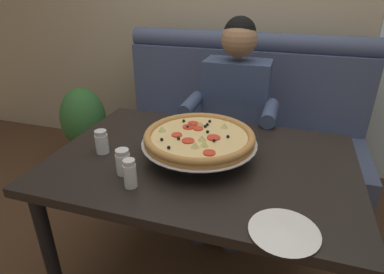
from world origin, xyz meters
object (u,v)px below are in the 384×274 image
dining_table (202,175)px  shaker_pepper_flakes (130,175)px  diner_main (232,114)px  plate_near_left (284,230)px  shaker_parmesan (102,143)px  pizza (199,138)px  booth_bench (236,141)px  shaker_oregano (123,163)px  potted_plant (84,125)px

dining_table → shaker_pepper_flakes: shaker_pepper_flakes is taller
diner_main → plate_near_left: (0.36, -1.02, 0.05)m
shaker_parmesan → plate_near_left: bearing=-19.5°
shaker_parmesan → pizza: bearing=11.5°
booth_bench → dining_table: bearing=-90.0°
shaker_oregano → dining_table: bearing=38.3°
shaker_oregano → booth_bench: bearing=76.7°
shaker_oregano → pizza: bearing=40.8°
pizza → shaker_parmesan: pizza is taller
shaker_pepper_flakes → shaker_parmesan: 0.32m
pizza → shaker_oregano: pizza is taller
shaker_parmesan → potted_plant: (-0.80, 0.94, -0.41)m
shaker_pepper_flakes → shaker_parmesan: shaker_pepper_flakes is taller
shaker_pepper_flakes → booth_bench: bearing=80.6°
plate_near_left → diner_main: bearing=109.5°
booth_bench → shaker_oregano: 1.22m
booth_bench → shaker_oregano: booth_bench is taller
dining_table → pizza: pizza is taller
shaker_parmesan → dining_table: bearing=10.3°
diner_main → shaker_parmesan: 0.86m
dining_table → booth_bench: bearing=90.0°
dining_table → plate_near_left: 0.53m
dining_table → shaker_oregano: size_ratio=12.17×
potted_plant → plate_near_left: bearing=-37.2°
pizza → booth_bench: bearing=89.1°
dining_table → shaker_parmesan: bearing=-169.7°
shaker_oregano → potted_plant: (-0.97, 1.07, -0.41)m
booth_bench → shaker_pepper_flakes: booth_bench is taller
potted_plant → shaker_pepper_flakes: bearing=-47.6°
shaker_parmesan → potted_plant: size_ratio=0.15×
booth_bench → shaker_pepper_flakes: bearing=-99.4°
booth_bench → pizza: (-0.01, -0.91, 0.45)m
booth_bench → dining_table: 0.95m
diner_main → pizza: diner_main is taller
booth_bench → plate_near_left: bearing=-73.9°
dining_table → diner_main: size_ratio=1.02×
shaker_oregano → shaker_parmesan: (-0.18, 0.13, 0.00)m
booth_bench → pizza: 1.01m
dining_table → plate_near_left: (0.37, -0.37, 0.10)m
dining_table → shaker_oregano: shaker_oregano is taller
diner_main → shaker_oregano: size_ratio=11.87×
shaker_pepper_flakes → potted_plant: size_ratio=0.16×
pizza → dining_table: bearing=-23.2°
plate_near_left → shaker_parmesan: bearing=160.5°
shaker_oregano → diner_main: bearing=72.2°
dining_table → pizza: 0.18m
shaker_pepper_flakes → shaker_oregano: bearing=133.0°
shaker_pepper_flakes → diner_main: bearing=77.5°
shaker_oregano → shaker_pepper_flakes: bearing=-47.0°
pizza → plate_near_left: bearing=-44.3°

